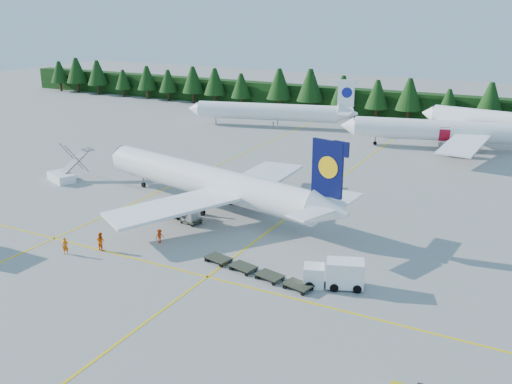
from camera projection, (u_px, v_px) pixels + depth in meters
The scene contains 15 objects.
ground at pixel (190, 243), 61.70m from camera, with size 320.00×320.00×0.00m, color gray.
taxi_stripe_a at pixel (188, 178), 84.72m from camera, with size 0.25×120.00×0.01m, color yellow.
taxi_stripe_b at pixel (313, 199), 75.83m from camera, with size 0.25×120.00×0.01m, color yellow.
taxi_stripe_cross at pixel (156, 264), 56.66m from camera, with size 80.00×0.25×0.01m, color yellow.
treeline_hedge at pixel (393, 105), 129.62m from camera, with size 220.00×4.00×6.00m, color black.
airliner_navy at pixel (202, 180), 72.15m from camera, with size 38.72×31.52×11.41m.
airliner_red at pixel (441, 131), 101.42m from camera, with size 36.59×29.76×10.80m.
airliner_far_left at pixel (263, 111), 120.30m from camera, with size 34.73×11.57×10.30m.
airstairs at pixel (63, 175), 83.34m from camera, with size 5.38×7.08×4.19m.
service_truck at pixel (334, 274), 51.75m from camera, with size 5.75×3.72×2.61m.
dolly_train at pixel (256, 271), 54.20m from camera, with size 12.20×3.63×0.15m.
uld_pair at pixel (184, 211), 67.88m from camera, with size 5.26×3.12×1.74m.
crew_a at pixel (65, 246), 58.70m from camera, with size 0.65×0.43×1.79m, color #DA5504.
crew_b at pixel (101, 241), 59.64m from camera, with size 0.96×0.75×1.97m, color #F55A05.
crew_c at pixel (160, 236), 61.53m from camera, with size 0.64×0.43×1.55m, color red.
Camera 1 is at (32.92, -46.96, 24.48)m, focal length 40.00 mm.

